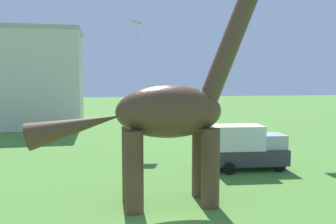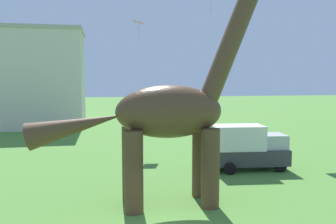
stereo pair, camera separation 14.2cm
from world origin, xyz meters
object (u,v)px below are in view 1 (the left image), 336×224
parked_box_truck (245,147)px  kite_near_high (137,22)px  dinosaur_sculpture (168,112)px  person_strolling_adult (267,146)px

parked_box_truck → kite_near_high: (-6.39, 11.81, 10.41)m
parked_box_truck → kite_near_high: kite_near_high is taller
dinosaur_sculpture → person_strolling_adult: (9.97, 8.65, -3.78)m
kite_near_high → parked_box_truck: bearing=-61.6°
parked_box_truck → person_strolling_adult: size_ratio=3.51×
dinosaur_sculpture → kite_near_high: 18.92m
parked_box_truck → person_strolling_adult: (3.25, 3.00, -0.65)m
parked_box_truck → person_strolling_adult: 4.47m
dinosaur_sculpture → person_strolling_adult: bearing=23.7°
dinosaur_sculpture → kite_near_high: size_ratio=6.92×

